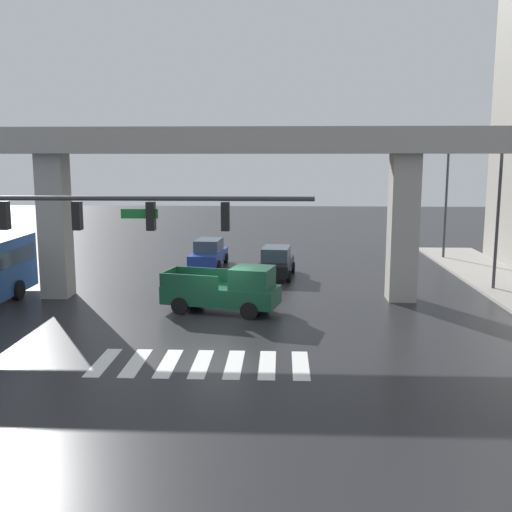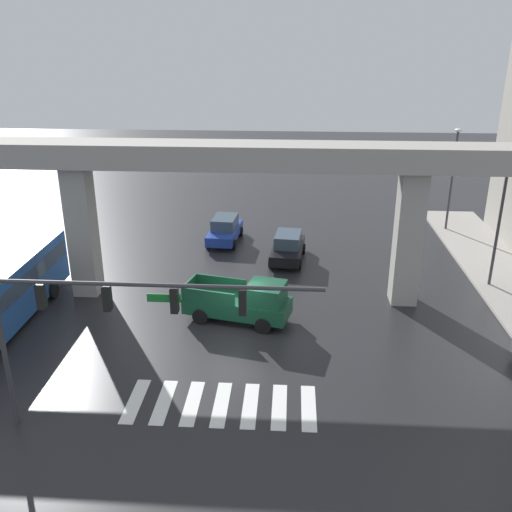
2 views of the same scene
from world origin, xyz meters
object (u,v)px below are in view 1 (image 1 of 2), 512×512
object	(u,v)px
sedan_blue	(209,253)
traffic_signal_mast	(73,230)
pickup_truck	(227,290)
sedan_black	(276,262)
street_lamp_far_north	(447,192)
street_lamp_mid_block	(499,202)

from	to	relation	value
sedan_blue	traffic_signal_mast	xyz separation A→B (m)	(-1.58, -19.52, 3.82)
pickup_truck	traffic_signal_mast	world-z (taller)	traffic_signal_mast
pickup_truck	sedan_black	bearing A→B (deg)	75.75
sedan_black	street_lamp_far_north	xyz separation A→B (m)	(11.23, 6.42, 3.70)
pickup_truck	street_lamp_mid_block	world-z (taller)	street_lamp_mid_block
sedan_black	street_lamp_far_north	distance (m)	13.46
sedan_black	street_lamp_mid_block	world-z (taller)	street_lamp_mid_block
pickup_truck	street_lamp_far_north	world-z (taller)	street_lamp_far_north
pickup_truck	street_lamp_mid_block	xyz separation A→B (m)	(13.29, 4.86, 3.57)
traffic_signal_mast	street_lamp_mid_block	bearing A→B (deg)	37.64
street_lamp_far_north	street_lamp_mid_block	bearing A→B (deg)	-90.00
pickup_truck	sedan_black	xyz separation A→B (m)	(2.06, 8.11, -0.14)
sedan_black	sedan_blue	size ratio (longest dim) A/B	1.01
sedan_black	pickup_truck	bearing A→B (deg)	-104.25
traffic_signal_mast	street_lamp_far_north	xyz separation A→B (m)	(17.09, 22.85, -0.11)
pickup_truck	street_lamp_far_north	distance (m)	20.02
traffic_signal_mast	street_lamp_far_north	distance (m)	28.53
traffic_signal_mast	street_lamp_mid_block	distance (m)	21.58
traffic_signal_mast	street_lamp_mid_block	world-z (taller)	street_lamp_mid_block
sedan_blue	traffic_signal_mast	bearing A→B (deg)	-94.63
traffic_signal_mast	street_lamp_far_north	world-z (taller)	street_lamp_far_north
sedan_black	traffic_signal_mast	bearing A→B (deg)	-109.62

